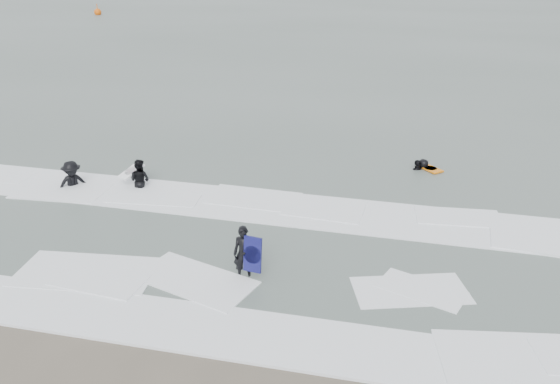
% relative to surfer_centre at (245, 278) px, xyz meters
% --- Properties ---
extents(ground, '(320.00, 320.00, 0.00)m').
position_rel_surfer_centre_xyz_m(ground, '(0.15, -1.67, 0.00)').
color(ground, brown).
rests_on(ground, ground).
extents(sea, '(320.00, 320.00, 0.00)m').
position_rel_surfer_centre_xyz_m(sea, '(0.15, 78.33, 0.06)').
color(sea, '#47544C').
rests_on(sea, ground).
extents(surfer_centre, '(0.62, 0.46, 1.54)m').
position_rel_surfer_centre_xyz_m(surfer_centre, '(0.00, 0.00, 0.00)').
color(surfer_centre, black).
rests_on(surfer_centre, ground).
extents(surfer_wading, '(0.88, 0.74, 1.64)m').
position_rel_surfer_centre_xyz_m(surfer_wading, '(-5.53, 4.98, 0.00)').
color(surfer_wading, black).
rests_on(surfer_wading, ground).
extents(surfer_breaker, '(1.34, 1.37, 1.89)m').
position_rel_surfer_centre_xyz_m(surfer_breaker, '(-7.90, 4.36, 0.00)').
color(surfer_breaker, black).
rests_on(surfer_breaker, ground).
extents(surfer_right_near, '(1.00, 0.80, 1.58)m').
position_rel_surfer_centre_xyz_m(surfer_right_near, '(4.33, 9.17, 0.00)').
color(surfer_right_near, black).
rests_on(surfer_right_near, ground).
extents(surfer_right_far, '(0.90, 0.74, 1.57)m').
position_rel_surfer_centre_xyz_m(surfer_right_far, '(4.55, 9.35, 0.00)').
color(surfer_right_far, black).
rests_on(surfer_right_far, ground).
extents(surf_foam, '(30.03, 9.06, 0.09)m').
position_rel_surfer_centre_xyz_m(surf_foam, '(0.15, 2.03, 0.04)').
color(surf_foam, white).
rests_on(surf_foam, ground).
extents(bodyboards, '(11.70, 9.99, 1.25)m').
position_rel_surfer_centre_xyz_m(bodyboards, '(-0.28, 4.80, 0.50)').
color(bodyboards, '#10114D').
rests_on(bodyboards, ground).
extents(buoy, '(1.00, 1.00, 1.65)m').
position_rel_surfer_centre_xyz_m(buoy, '(-40.67, 61.05, 0.42)').
color(buoy, '#E1550A').
rests_on(buoy, ground).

